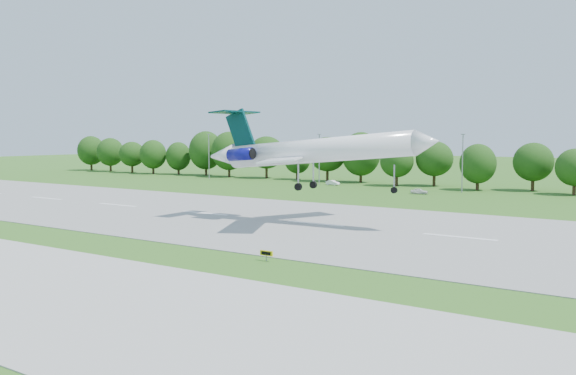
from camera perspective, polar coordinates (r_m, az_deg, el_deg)
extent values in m
plane|color=#2C5917|center=(55.71, 6.17, -7.87)|extent=(600.00, 600.00, 0.00)
cube|color=gray|center=(78.21, 14.99, -4.31)|extent=(400.00, 45.00, 0.08)
cube|color=#ADADA8|center=(41.30, -6.14, -12.34)|extent=(400.00, 23.00, 0.08)
cylinder|color=#382314|center=(217.19, -15.15, 1.88)|extent=(0.70, 0.70, 3.60)
sphere|color=#15380E|center=(217.03, -15.17, 3.04)|extent=(8.40, 8.40, 8.40)
cylinder|color=#382314|center=(188.42, -7.27, 1.59)|extent=(0.70, 0.70, 3.60)
sphere|color=#15380E|center=(188.22, -7.29, 2.93)|extent=(8.40, 8.40, 8.40)
cylinder|color=#382314|center=(164.40, 3.15, 1.16)|extent=(0.70, 0.70, 3.60)
sphere|color=#15380E|center=(164.18, 3.16, 2.69)|extent=(8.40, 8.40, 8.40)
cylinder|color=#382314|center=(147.50, 16.51, 0.55)|extent=(0.70, 0.70, 3.60)
sphere|color=#15380E|center=(147.26, 16.55, 2.26)|extent=(8.40, 8.40, 8.40)
cylinder|color=gray|center=(174.12, -7.04, 2.72)|extent=(0.24, 0.24, 12.00)
cube|color=gray|center=(174.01, -7.06, 4.72)|extent=(0.90, 0.25, 0.18)
cylinder|color=gray|center=(153.07, 2.79, 2.47)|extent=(0.24, 0.24, 12.00)
cube|color=gray|center=(152.94, 2.80, 4.75)|extent=(0.90, 0.25, 0.18)
cylinder|color=gray|center=(137.81, 15.24, 2.05)|extent=(0.24, 0.24, 12.00)
cube|color=gray|center=(137.67, 15.30, 4.58)|extent=(0.90, 0.25, 0.18)
cylinder|color=white|center=(85.92, 2.66, 3.30)|extent=(27.77, 4.47, 5.46)
cone|color=white|center=(79.54, 12.28, 3.98)|extent=(3.33, 3.35, 3.44)
cone|color=white|center=(94.80, -5.77, 2.84)|extent=(4.79, 3.42, 3.56)
cube|color=white|center=(81.32, -0.58, 2.48)|extent=(9.58, 12.68, 0.61)
cube|color=white|center=(92.36, 3.73, 2.74)|extent=(8.77, 12.76, 0.61)
cube|color=#043130|center=(92.87, -4.26, 5.09)|extent=(5.01, 0.69, 6.27)
cube|color=#043130|center=(93.47, -4.73, 6.67)|extent=(3.33, 8.83, 0.44)
cylinder|color=#0C0C6C|center=(89.91, -4.21, 2.95)|extent=(4.05, 1.92, 2.05)
cylinder|color=#0C0C6C|center=(93.79, -2.48, 3.04)|extent=(4.05, 1.92, 2.05)
cylinder|color=gray|center=(81.24, 9.42, 0.89)|extent=(0.18, 0.18, 3.21)
cylinder|color=black|center=(81.36, 9.41, -0.24)|extent=(0.84, 0.31, 0.82)
cylinder|color=gray|center=(85.25, 0.92, 1.13)|extent=(0.22, 0.22, 3.21)
cylinder|color=black|center=(85.37, 0.92, 0.06)|extent=(1.03, 0.46, 1.01)
cylinder|color=gray|center=(88.72, 2.27, 1.27)|extent=(0.22, 0.22, 3.21)
cylinder|color=black|center=(88.83, 2.26, 0.24)|extent=(1.03, 0.46, 1.01)
cube|color=gray|center=(61.95, -1.92, -6.26)|extent=(0.09, 0.09, 0.63)
cube|color=yellow|center=(61.87, -1.92, -5.85)|extent=(1.44, 0.18, 0.49)
cube|color=black|center=(61.79, -1.98, -5.87)|extent=(1.08, 0.03, 0.31)
imported|color=white|center=(153.01, 3.99, 0.42)|extent=(3.62, 1.61, 1.15)
imported|color=silver|center=(132.72, 11.59, -0.32)|extent=(3.66, 2.10, 1.17)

